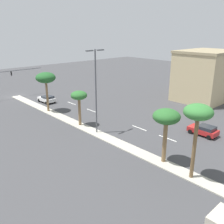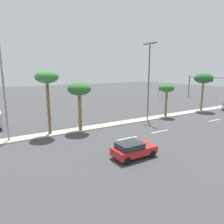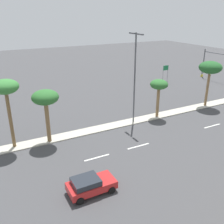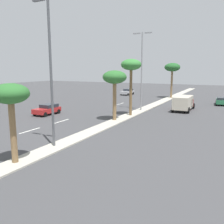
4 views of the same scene
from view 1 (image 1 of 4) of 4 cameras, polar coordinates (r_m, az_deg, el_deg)
The scene contains 14 objects.
ground_plane at distance 29.76m, azimuth 7.68°, elevation -9.97°, with size 160.00×160.00×0.00m, color #424244.
lane_stripe_center at distance 57.91m, azimuth -14.18°, elevation 3.76°, with size 0.20×2.80×0.01m, color silver.
lane_stripe_leading at distance 50.52m, azimuth -9.25°, elevation 1.98°, with size 0.20×2.80×0.01m, color silver.
lane_stripe_mid at distance 45.48m, azimuth -4.70°, elevation 0.32°, with size 0.20×2.80×0.01m, color silver.
lane_stripe_inboard at distance 37.59m, azimuth 6.28°, elevation -3.68°, with size 0.20×2.80×0.01m, color silver.
lane_stripe_far at distance 34.77m, azimuth 12.64°, elevation -5.93°, with size 0.20×2.80×0.01m, color silver.
commercial_building at distance 55.14m, azimuth 20.65°, elevation 7.84°, with size 12.30×9.38×10.14m.
palm_tree_far at distance 44.93m, azimuth -14.95°, elevation 7.47°, with size 3.41×3.41×6.97m.
palm_tree_trailing at distance 37.31m, azimuth -7.58°, elevation 3.49°, with size 2.44×2.44×5.33m.
palm_tree_outboard at distance 26.73m, azimuth 12.37°, elevation -1.39°, with size 2.92×2.92×6.08m.
palm_tree_left at distance 23.99m, azimuth 19.12°, elevation -0.59°, with size 2.71×2.71×7.55m.
street_lamp_leading at distance 33.72m, azimuth -3.74°, elevation 5.85°, with size 2.90×0.24×11.54m.
sedan_red_rear at distance 36.98m, azimuth 20.30°, elevation -3.88°, with size 2.07×3.95×1.44m.
sedan_white_center at distance 52.02m, azimuth -14.70°, elevation 2.95°, with size 2.35×3.99×1.40m.
Camera 1 is at (20.50, 53.53, 14.03)m, focal length 39.89 mm.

